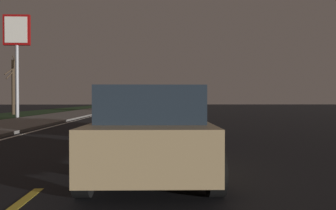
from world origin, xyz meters
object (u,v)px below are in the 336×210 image
Objects in this scene: pickup_truck at (156,109)px; gas_price_sign at (17,40)px; sedan_tan at (153,130)px; sedan_white at (154,105)px; bare_tree_far at (13,86)px.

pickup_truck is 0.73× the size of gas_price_sign.
sedan_tan is at bearing -151.64° from gas_price_sign.
sedan_white is 17.58m from gas_price_sign.
gas_price_sign is 1.39× the size of bare_tree_far.
gas_price_sign reaches higher than sedan_tan.
bare_tree_far is at bearing 25.01° from gas_price_sign.
sedan_tan is 27.91m from bare_tree_far.
gas_price_sign is (18.43, 9.95, 4.87)m from sedan_tan.
sedan_white is at bearing 0.21° from pickup_truck.
bare_tree_far is at bearing 119.99° from sedan_white.
sedan_white is (32.11, 0.03, 0.00)m from sedan_tan.
pickup_truck is 1.23× the size of sedan_white.
sedan_white is 14.94m from bare_tree_far.
bare_tree_far is (24.70, 12.87, 1.85)m from sedan_tan.
sedan_tan is (-6.96, 0.06, -0.20)m from pickup_truck.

